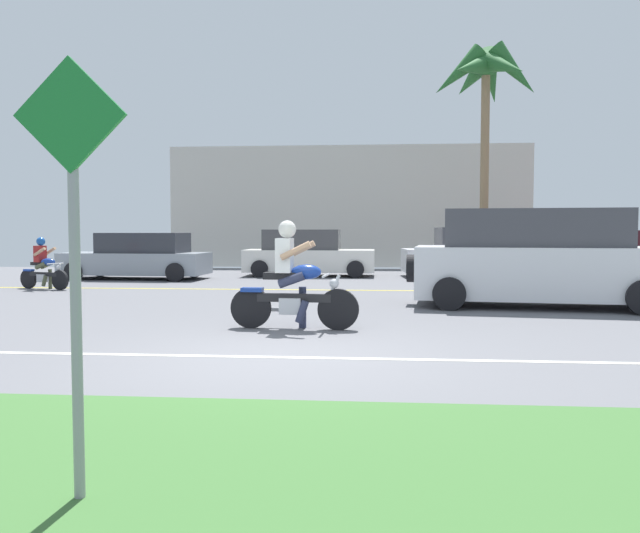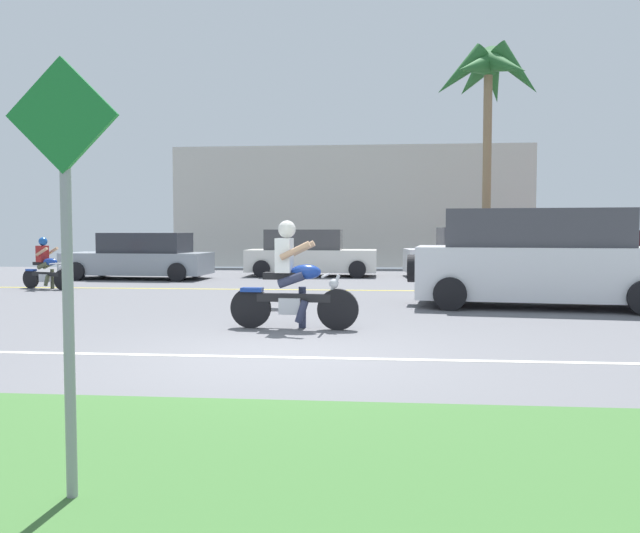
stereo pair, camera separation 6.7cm
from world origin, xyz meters
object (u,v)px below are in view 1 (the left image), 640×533
(motorcyclist, at_px, (293,283))
(parked_car_1, at_px, (307,254))
(motorcyclist_distant, at_px, (44,267))
(street_sign, at_px, (74,237))
(parked_car_0, at_px, (138,257))
(parked_car_3, at_px, (626,257))
(parked_car_2, at_px, (469,254))
(palm_tree_0, at_px, (485,80))
(suv_nearby, at_px, (536,260))

(motorcyclist, distance_m, parked_car_1, 11.61)
(motorcyclist_distant, distance_m, street_sign, 14.54)
(parked_car_0, bearing_deg, street_sign, -70.49)
(parked_car_0, bearing_deg, parked_car_3, 2.47)
(parked_car_1, bearing_deg, motorcyclist, -85.06)
(parked_car_2, xyz_separation_m, motorcyclist_distant, (-11.62, -5.36, -0.18))
(palm_tree_0, bearing_deg, parked_car_2, -117.62)
(suv_nearby, relative_size, motorcyclist_distant, 3.29)
(parked_car_0, distance_m, parked_car_3, 15.01)
(parked_car_3, relative_size, street_sign, 1.72)
(parked_car_1, height_order, palm_tree_0, palm_tree_0)
(motorcyclist, xyz_separation_m, street_sign, (-0.35, -6.57, 0.79))
(parked_car_3, height_order, motorcyclist_distant, parked_car_3)
(suv_nearby, bearing_deg, parked_car_3, 58.41)
(palm_tree_0, height_order, motorcyclist_distant, palm_tree_0)
(parked_car_1, xyz_separation_m, street_sign, (0.65, -18.13, 0.78))
(parked_car_0, bearing_deg, parked_car_2, 9.39)
(palm_tree_0, bearing_deg, parked_car_1, -168.91)
(parked_car_1, bearing_deg, suv_nearby, -56.44)
(parked_car_3, bearing_deg, motorcyclist, -130.27)
(parked_car_0, distance_m, palm_tree_0, 12.91)
(suv_nearby, height_order, parked_car_3, suv_nearby)
(parked_car_0, xyz_separation_m, motorcyclist_distant, (-1.16, -3.64, -0.11))
(motorcyclist, distance_m, parked_car_2, 12.30)
(motorcyclist_distant, bearing_deg, motorcyclist, -40.11)
(parked_car_1, height_order, street_sign, street_sign)
(parked_car_3, relative_size, motorcyclist_distant, 2.73)
(suv_nearby, distance_m, parked_car_1, 9.89)
(parked_car_1, bearing_deg, parked_car_0, -161.02)
(palm_tree_0, relative_size, street_sign, 3.19)
(street_sign, bearing_deg, palm_tree_0, 74.67)
(suv_nearby, bearing_deg, motorcyclist, -143.35)
(parked_car_0, xyz_separation_m, parked_car_1, (5.15, 1.77, 0.04))
(parked_car_1, relative_size, street_sign, 1.75)
(parked_car_2, relative_size, palm_tree_0, 0.54)
(parked_car_2, xyz_separation_m, palm_tree_0, (0.63, 1.20, 5.86))
(street_sign, bearing_deg, parked_car_3, 61.60)
(motorcyclist, relative_size, street_sign, 0.82)
(motorcyclist, height_order, motorcyclist_distant, motorcyclist)
(motorcyclist, bearing_deg, palm_tree_0, 68.80)
(motorcyclist, xyz_separation_m, parked_car_2, (4.31, 11.52, 0.04))
(parked_car_2, height_order, street_sign, street_sign)
(suv_nearby, relative_size, parked_car_3, 1.21)
(parked_car_3, height_order, street_sign, street_sign)
(parked_car_3, distance_m, motorcyclist_distant, 16.71)
(parked_car_0, bearing_deg, suv_nearby, -31.36)
(parked_car_2, xyz_separation_m, street_sign, (-4.66, -18.09, 0.75))
(motorcyclist, xyz_separation_m, parked_car_0, (-6.15, 9.79, -0.03))
(suv_nearby, distance_m, motorcyclist_distant, 12.12)
(street_sign, bearing_deg, parked_car_2, 75.56)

